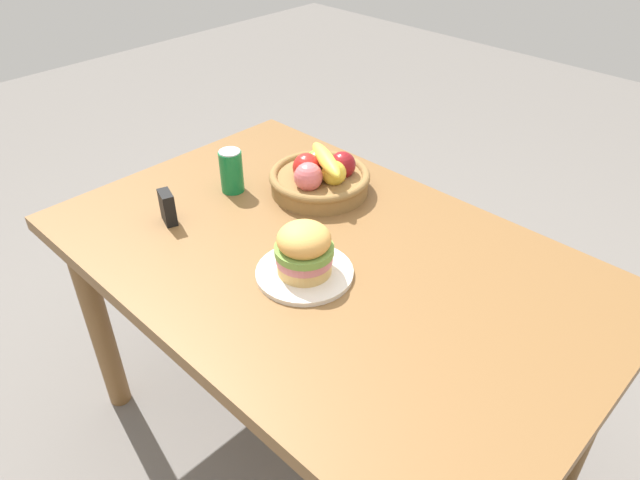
% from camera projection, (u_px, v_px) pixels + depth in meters
% --- Properties ---
extents(ground_plane, '(8.00, 8.00, 0.00)m').
position_uv_depth(ground_plane, '(324.00, 439.00, 1.88)').
color(ground_plane, slate).
extents(dining_table, '(1.40, 0.90, 0.75)m').
position_uv_depth(dining_table, '(325.00, 285.00, 1.51)').
color(dining_table, brown).
rests_on(dining_table, ground_plane).
extents(plate, '(0.23, 0.23, 0.01)m').
position_uv_depth(plate, '(305.00, 273.00, 1.38)').
color(plate, silver).
rests_on(plate, dining_table).
extents(sandwich, '(0.14, 0.14, 0.13)m').
position_uv_depth(sandwich, '(304.00, 249.00, 1.34)').
color(sandwich, '#DBAD60').
rests_on(sandwich, plate).
extents(soda_can, '(0.07, 0.07, 0.13)m').
position_uv_depth(soda_can, '(231.00, 171.00, 1.66)').
color(soda_can, '#147238').
rests_on(soda_can, dining_table).
extents(fruit_basket, '(0.29, 0.29, 0.14)m').
position_uv_depth(fruit_basket, '(320.00, 177.00, 1.66)').
color(fruit_basket, olive).
rests_on(fruit_basket, dining_table).
extents(napkin_holder, '(0.07, 0.05, 0.09)m').
position_uv_depth(napkin_holder, '(168.00, 207.00, 1.54)').
color(napkin_holder, black).
rests_on(napkin_holder, dining_table).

